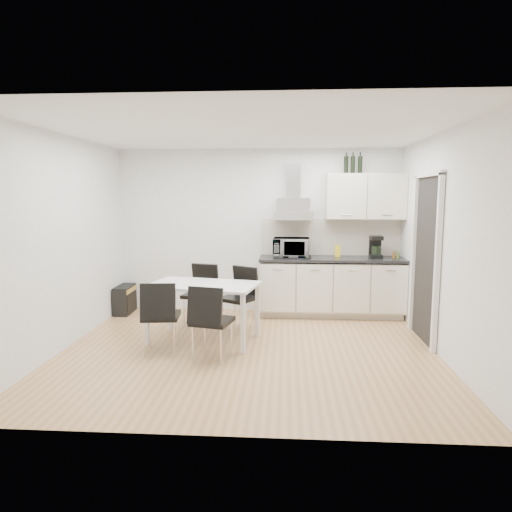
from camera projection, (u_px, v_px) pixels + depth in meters
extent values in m
plane|color=tan|center=(248.00, 350.00, 5.54)|extent=(4.50, 4.50, 0.00)
cube|color=white|center=(258.00, 231.00, 7.34)|extent=(4.50, 0.10, 2.60)
cube|color=white|center=(226.00, 273.00, 3.39)|extent=(4.50, 0.10, 2.60)
cube|color=white|center=(63.00, 243.00, 5.51)|extent=(0.10, 4.00, 2.60)
cube|color=white|center=(444.00, 245.00, 5.22)|extent=(0.10, 4.00, 2.60)
plane|color=white|center=(248.00, 131.00, 5.19)|extent=(4.50, 4.50, 0.00)
cube|color=white|center=(425.00, 260.00, 5.80)|extent=(0.08, 1.04, 2.10)
cube|color=beige|center=(330.00, 312.00, 7.18)|extent=(2.16, 0.52, 0.10)
cube|color=beige|center=(331.00, 285.00, 7.08)|extent=(2.20, 0.60, 0.76)
cube|color=black|center=(332.00, 259.00, 7.02)|extent=(2.22, 0.64, 0.04)
cube|color=beige|center=(330.00, 237.00, 7.27)|extent=(2.20, 0.02, 0.58)
cube|color=beige|center=(365.00, 197.00, 6.99)|extent=(1.20, 0.35, 0.70)
cube|color=silver|center=(293.00, 210.00, 7.04)|extent=(0.60, 0.46, 0.30)
cube|color=silver|center=(293.00, 180.00, 7.09)|extent=(0.22, 0.20, 0.55)
imported|color=silver|center=(291.00, 245.00, 7.02)|extent=(0.56, 0.34, 0.37)
cube|color=yellow|center=(338.00, 251.00, 7.10)|extent=(0.08, 0.04, 0.18)
cylinder|color=brown|center=(394.00, 255.00, 6.91)|extent=(0.04, 0.04, 0.11)
cylinder|color=#4C6626|center=(398.00, 255.00, 6.90)|extent=(0.04, 0.04, 0.11)
cylinder|color=black|center=(346.00, 163.00, 6.94)|extent=(0.07, 0.07, 0.32)
cylinder|color=black|center=(353.00, 163.00, 6.94)|extent=(0.07, 0.07, 0.32)
cylinder|color=black|center=(360.00, 163.00, 6.93)|extent=(0.07, 0.07, 0.32)
cube|color=white|center=(203.00, 285.00, 5.82)|extent=(1.48, 1.02, 0.03)
cube|color=white|center=(147.00, 317.00, 5.71)|extent=(0.06, 0.06, 0.72)
cube|color=white|center=(243.00, 324.00, 5.39)|extent=(0.06, 0.06, 0.72)
cube|color=white|center=(171.00, 304.00, 6.35)|extent=(0.06, 0.06, 0.72)
cube|color=white|center=(257.00, 310.00, 6.03)|extent=(0.06, 0.06, 0.72)
cube|color=black|center=(125.00, 299.00, 7.28)|extent=(0.23, 0.53, 0.44)
cube|color=gold|center=(132.00, 290.00, 7.25)|extent=(0.02, 0.48, 0.07)
cube|color=black|center=(200.00, 302.00, 7.46)|extent=(0.19, 0.18, 0.26)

